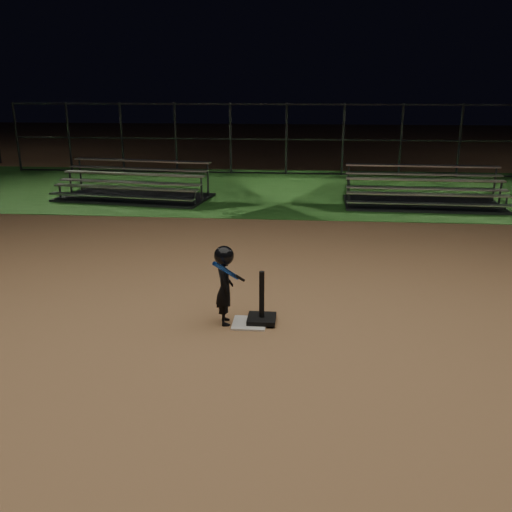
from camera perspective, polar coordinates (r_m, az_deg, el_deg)
The scene contains 8 objects.
ground at distance 7.40m, azimuth -0.70°, elevation -7.13°, with size 80.00×80.00×0.00m, color #926842.
grass_strip at distance 16.99m, azimuth 2.75°, elevation 6.99°, with size 60.00×8.00×0.01m, color #1F4F19.
home_plate at distance 7.40m, azimuth -0.70°, elevation -7.04°, with size 0.45×0.45×0.02m, color beige.
batting_tee at distance 7.39m, azimuth 0.60°, elevation -5.91°, with size 0.38×0.38×0.71m.
child_batter at distance 7.22m, azimuth -3.31°, elevation -2.83°, with size 0.43×0.57×1.09m.
bleacher_left at distance 15.88m, azimuth -12.66°, elevation 6.61°, with size 4.42×2.60×1.02m.
bleacher_right at distance 15.26m, azimuth 17.08°, elevation 5.82°, with size 4.16×2.12×1.00m.
backstop_fence at distance 19.79m, azimuth 3.19°, elevation 12.10°, with size 20.08×0.08×2.50m.
Camera 1 is at (0.69, -6.70, 3.07)m, focal length 38.20 mm.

